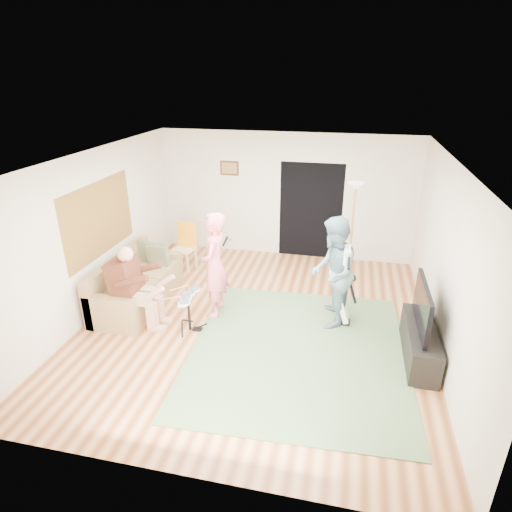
{
  "coord_description": "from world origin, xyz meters",
  "views": [
    {
      "loc": [
        1.31,
        -5.9,
        3.85
      ],
      "look_at": [
        -0.06,
        0.3,
        1.08
      ],
      "focal_mm": 30.0,
      "sensor_mm": 36.0,
      "label": 1
    }
  ],
  "objects": [
    {
      "name": "drummer",
      "position": [
        -1.87,
        -0.41,
        0.53
      ],
      "size": [
        0.88,
        0.49,
        1.35
      ],
      "color": "#552718",
      "rests_on": "sofa"
    },
    {
      "name": "walls",
      "position": [
        0.0,
        0.0,
        1.35
      ],
      "size": [
        5.5,
        6.0,
        2.7
      ],
      "primitive_type": null,
      "color": "beige",
      "rests_on": "floor"
    },
    {
      "name": "microphone",
      "position": [
        -0.54,
        0.17,
        1.35
      ],
      "size": [
        0.06,
        0.06,
        0.24
      ],
      "primitive_type": null,
      "color": "black",
      "rests_on": "singer"
    },
    {
      "name": "sofa",
      "position": [
        -2.29,
        0.24,
        0.28
      ],
      "size": [
        0.86,
        2.1,
        0.85
      ],
      "color": "olive",
      "rests_on": "floor"
    },
    {
      "name": "drum_kit",
      "position": [
        -1.0,
        -0.41,
        0.28
      ],
      "size": [
        0.35,
        0.63,
        0.65
      ],
      "color": "black",
      "rests_on": "floor"
    },
    {
      "name": "ceiling",
      "position": [
        0.0,
        0.0,
        2.7
      ],
      "size": [
        6.0,
        6.0,
        0.0
      ],
      "primitive_type": "plane",
      "rotation": [
        3.14,
        0.0,
        0.0
      ],
      "color": "white",
      "rests_on": "walls"
    },
    {
      "name": "singer",
      "position": [
        -0.74,
        0.17,
        0.9
      ],
      "size": [
        0.49,
        0.69,
        1.8
      ],
      "primitive_type": "imported",
      "rotation": [
        0.0,
        0.0,
        -1.48
      ],
      "color": "#F76B7A",
      "rests_on": "floor"
    },
    {
      "name": "television",
      "position": [
        2.45,
        -0.39,
        0.85
      ],
      "size": [
        0.06,
        1.17,
        0.65
      ],
      "primitive_type": "cube",
      "color": "black",
      "rests_on": "tv_cabinet"
    },
    {
      "name": "picture_frame",
      "position": [
        -1.25,
        2.99,
        1.9
      ],
      "size": [
        0.42,
        0.03,
        0.32
      ],
      "primitive_type": "cube",
      "color": "#3F2314",
      "rests_on": "walls"
    },
    {
      "name": "floor",
      "position": [
        0.0,
        0.0,
        0.0
      ],
      "size": [
        6.0,
        6.0,
        0.0
      ],
      "primitive_type": "plane",
      "color": "brown",
      "rests_on": "ground"
    },
    {
      "name": "window_blinds",
      "position": [
        -2.74,
        0.2,
        1.55
      ],
      "size": [
        0.0,
        2.05,
        2.05
      ],
      "primitive_type": "plane",
      "rotation": [
        1.57,
        0.0,
        1.57
      ],
      "color": "olive",
      "rests_on": "walls"
    },
    {
      "name": "tv_cabinet",
      "position": [
        2.5,
        -0.39,
        0.25
      ],
      "size": [
        0.4,
        1.4,
        0.5
      ],
      "primitive_type": "cube",
      "color": "black",
      "rests_on": "floor"
    },
    {
      "name": "torchiere_lamp",
      "position": [
        1.44,
        2.03,
        1.34
      ],
      "size": [
        0.35,
        0.35,
        1.96
      ],
      "color": "black",
      "rests_on": "floor"
    },
    {
      "name": "area_rug",
      "position": [
        0.78,
        -0.61,
        0.01
      ],
      "size": [
        3.3,
        3.66,
        0.02
      ],
      "primitive_type": "cube",
      "rotation": [
        0.0,
        0.0,
        0.04
      ],
      "color": "#4B673E",
      "rests_on": "floor"
    },
    {
      "name": "guitar_spare",
      "position": [
        1.41,
        0.31,
        0.26
      ],
      "size": [
        0.32,
        0.29,
        0.9
      ],
      "color": "black",
      "rests_on": "floor"
    },
    {
      "name": "guitar_held",
      "position": [
        1.38,
        0.3,
        1.24
      ],
      "size": [
        0.12,
        0.6,
        0.26
      ],
      "primitive_type": null,
      "rotation": [
        0.0,
        0.0,
        -0.0
      ],
      "color": "white",
      "rests_on": "guitarist"
    },
    {
      "name": "dining_chair",
      "position": [
        -1.91,
        1.76,
        0.35
      ],
      "size": [
        0.47,
        0.49,
        0.98
      ],
      "rotation": [
        0.0,
        0.0,
        -0.14
      ],
      "color": "beige",
      "rests_on": "floor"
    },
    {
      "name": "doorway",
      "position": [
        0.55,
        2.99,
        1.05
      ],
      "size": [
        2.1,
        0.0,
        2.1
      ],
      "primitive_type": "plane",
      "rotation": [
        1.57,
        0.0,
        0.0
      ],
      "color": "black",
      "rests_on": "walls"
    },
    {
      "name": "guitarist",
      "position": [
        1.18,
        0.3,
        0.91
      ],
      "size": [
        0.69,
        0.89,
        1.82
      ],
      "primitive_type": "imported",
      "rotation": [
        0.0,
        0.0,
        -1.56
      ],
      "color": "slate",
      "rests_on": "floor"
    }
  ]
}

